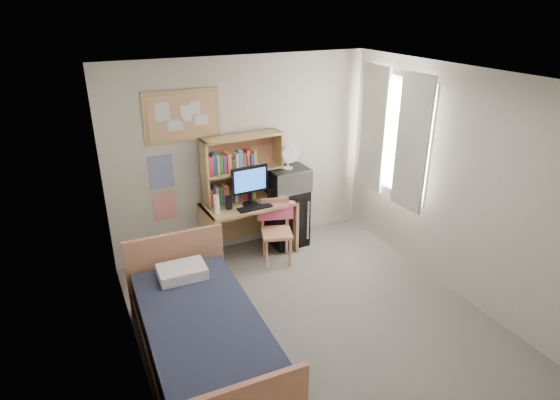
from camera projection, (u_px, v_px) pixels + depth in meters
name	position (u px, v px, depth m)	size (l,w,h in m)	color
floor	(318.00, 327.00, 5.02)	(3.60, 4.20, 0.02)	slate
ceiling	(328.00, 79.00, 3.98)	(3.60, 4.20, 0.02)	white
wall_back	(243.00, 156.00, 6.24)	(3.60, 0.04, 2.60)	beige
wall_front	(501.00, 355.00, 2.76)	(3.60, 0.04, 2.60)	beige
wall_left	(130.00, 258.00, 3.79)	(0.04, 4.20, 2.60)	beige
wall_right	(462.00, 187.00, 5.21)	(0.04, 4.20, 2.60)	beige
window_unit	(393.00, 135.00, 6.06)	(0.10, 1.40, 1.70)	white
curtain_left	(412.00, 144.00, 5.72)	(0.04, 0.55, 1.70)	beige
curtain_right	(373.00, 128.00, 6.38)	(0.04, 0.55, 1.70)	beige
bulletin_board	(182.00, 116.00, 5.67)	(0.94, 0.03, 0.64)	tan
poster_wave	(161.00, 172.00, 5.82)	(0.30, 0.01, 0.42)	#244693
poster_japan	(165.00, 206.00, 6.01)	(0.28, 0.01, 0.36)	red
desk	(249.00, 228.00, 6.31)	(1.21, 0.60, 0.75)	tan
desk_chair	(277.00, 232.00, 6.11)	(0.42, 0.42, 0.84)	tan
mini_fridge	(287.00, 216.00, 6.58)	(0.48, 0.48, 0.82)	black
bed	(204.00, 342.00, 4.36)	(1.03, 2.06, 0.57)	#1B1F32
hutch	(243.00, 168.00, 6.11)	(1.07, 0.27, 0.88)	tan
monitor	(250.00, 186.00, 6.01)	(0.50, 0.04, 0.53)	black
keyboard	(255.00, 208.00, 6.00)	(0.45, 0.14, 0.02)	black
speaker_left	(229.00, 203.00, 5.95)	(0.07, 0.07, 0.17)	black
speaker_right	(271.00, 195.00, 6.21)	(0.06, 0.06, 0.16)	black
water_bottle	(216.00, 204.00, 5.83)	(0.07, 0.07, 0.24)	white
hoodie	(275.00, 210.00, 6.20)	(0.48, 0.14, 0.23)	#DC547B
microwave	(288.00, 179.00, 6.34)	(0.53, 0.40, 0.31)	silver
desk_fan	(288.00, 157.00, 6.22)	(0.25, 0.25, 0.31)	white
pillow	(182.00, 272.00, 4.85)	(0.48, 0.34, 0.12)	white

